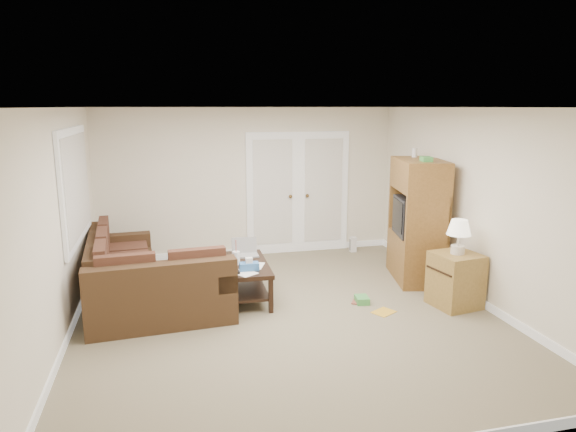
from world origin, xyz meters
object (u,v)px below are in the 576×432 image
object	(u,v)px
sectional_sofa	(138,281)
side_cabinet	(456,275)
tv_armoire	(417,220)
coffee_table	(245,278)

from	to	relation	value
sectional_sofa	side_cabinet	world-z (taller)	side_cabinet
sectional_sofa	side_cabinet	size ratio (longest dim) A/B	2.33
tv_armoire	sectional_sofa	bearing A→B (deg)	-166.43
tv_armoire	side_cabinet	distance (m)	1.21
tv_armoire	side_cabinet	bearing A→B (deg)	-78.13
tv_armoire	side_cabinet	size ratio (longest dim) A/B	1.68
tv_armoire	coffee_table	bearing A→B (deg)	-163.64
coffee_table	sectional_sofa	bearing A→B (deg)	177.81
coffee_table	tv_armoire	size ratio (longest dim) A/B	0.64
sectional_sofa	tv_armoire	xyz separation A→B (m)	(3.94, 0.09, 0.58)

